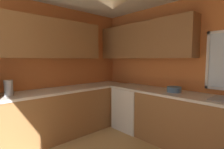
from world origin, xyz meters
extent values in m
cube|color=#D17238|center=(0.00, 1.69, 1.23)|extent=(3.76, 0.06, 2.46)
cube|color=#D17238|center=(-1.85, 0.00, 1.23)|extent=(0.06, 3.45, 2.46)
cube|color=white|center=(0.44, 1.65, 1.41)|extent=(0.04, 0.04, 0.90)
cube|color=olive|center=(-1.66, -0.20, 1.80)|extent=(0.32, 2.33, 0.70)
cube|color=olive|center=(-0.76, 1.50, 1.80)|extent=(2.13, 0.32, 0.70)
cone|color=silver|center=(0.00, 0.00, 2.04)|extent=(0.44, 0.44, 0.14)
cube|color=olive|center=(-1.51, 0.00, 0.42)|extent=(0.62, 3.03, 0.84)
cube|color=silver|center=(-1.51, 0.00, 0.86)|extent=(0.65, 3.06, 0.04)
cube|color=olive|center=(0.21, 1.35, 0.42)|extent=(2.82, 0.62, 0.84)
cube|color=silver|center=(0.21, 1.35, 0.86)|extent=(2.85, 0.65, 0.04)
cube|color=white|center=(-0.85, 1.32, 0.42)|extent=(0.60, 0.60, 0.84)
cylinder|color=#B7B7BC|center=(-1.49, -0.75, 1.00)|extent=(0.12, 0.12, 0.24)
cylinder|color=#4C7099|center=(0.04, 1.35, 0.93)|extent=(0.23, 0.23, 0.09)
camera|label=1|loc=(1.39, -1.28, 1.42)|focal=27.02mm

